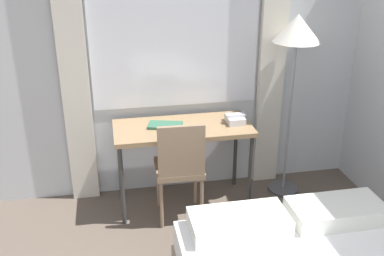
{
  "coord_description": "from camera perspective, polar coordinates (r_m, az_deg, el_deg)",
  "views": [
    {
      "loc": [
        -0.49,
        -0.58,
        2.29
      ],
      "look_at": [
        0.12,
        2.55,
        0.92
      ],
      "focal_mm": 42.0,
      "sensor_mm": 36.0,
      "label": 1
    }
  ],
  "objects": [
    {
      "name": "wall_back_with_window",
      "position": [
        4.03,
        -3.52,
        9.72
      ],
      "size": [
        4.72,
        0.13,
        2.7
      ],
      "color": "silver",
      "rests_on": "ground_plane"
    },
    {
      "name": "desk",
      "position": [
        3.92,
        -1.18,
        -0.68
      ],
      "size": [
        1.2,
        0.55,
        0.77
      ],
      "color": "#937551",
      "rests_on": "ground_plane"
    },
    {
      "name": "desk_chair",
      "position": [
        3.75,
        -1.56,
        -4.66
      ],
      "size": [
        0.41,
        0.41,
        0.93
      ],
      "rotation": [
        0.0,
        0.0,
        -0.04
      ],
      "color": "#8C7259",
      "rests_on": "ground_plane"
    },
    {
      "name": "standing_lamp",
      "position": [
        3.99,
        13.12,
        10.74
      ],
      "size": [
        0.41,
        0.41,
        1.69
      ],
      "color": "#4C4C51",
      "rests_on": "ground_plane"
    },
    {
      "name": "telephone",
      "position": [
        3.97,
        5.49,
        1.16
      ],
      "size": [
        0.17,
        0.19,
        0.08
      ],
      "color": "silver",
      "rests_on": "desk"
    },
    {
      "name": "book",
      "position": [
        3.88,
        -3.4,
        0.36
      ],
      "size": [
        0.32,
        0.23,
        0.02
      ],
      "rotation": [
        0.0,
        0.0,
        -0.26
      ],
      "color": "#33664C",
      "rests_on": "desk"
    }
  ]
}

